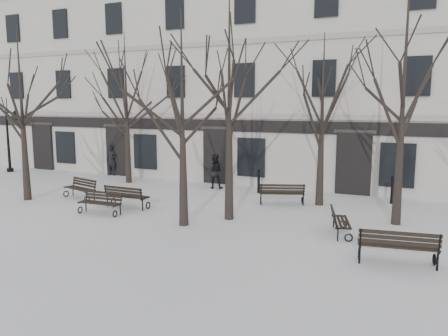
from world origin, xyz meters
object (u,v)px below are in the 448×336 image
Objects in this scene: tree_1 at (182,93)px; bench_5 at (339,221)px; lamp_post at (11,136)px; bench_1 at (126,196)px; bench_4 at (282,193)px; tree_0 at (21,93)px; bench_0 at (101,202)px; bench_3 at (81,188)px; tree_2 at (229,73)px; bench_2 at (398,245)px.

tree_1 is 4.25× the size of bench_5.
bench_5 is 21.52m from lamp_post.
bench_1 and bench_4 have the same top height.
tree_0 is at bearing -36.48° from lamp_post.
bench_5 is 0.45× the size of lamp_post.
bench_1 is at bearing 74.45° from bench_5.
bench_0 is 1.01× the size of bench_5.
bench_3 reaches higher than bench_5.
tree_2 reaches higher than lamp_post.
tree_2 reaches higher than bench_3.
bench_0 is (-3.70, 0.06, -4.10)m from tree_1.
bench_2 is 0.54× the size of lamp_post.
tree_0 is at bearing -134.44° from bench_3.
bench_2 is at bearing -6.67° from tree_0.
lamp_post is at bearing 158.60° from tree_1.
bench_1 is 8.55m from bench_5.
tree_2 reaches higher than tree_1.
tree_1 is 4.21× the size of bench_0.
bench_0 is 8.93m from bench_5.
bench_4 reaches higher than bench_0.
bench_0 is at bearing 76.20° from bench_1.
tree_2 is at bearing -15.79° from lamp_post.
tree_1 is 3.51× the size of bench_2.
lamp_post is at bearing 150.67° from bench_0.
bench_3 is (-2.67, 1.85, 0.02)m from bench_0.
tree_0 is 1.95× the size of lamp_post.
bench_1 is at bearing -20.95° from bench_2.
tree_0 is 3.84× the size of bench_4.
bench_5 is (-1.88, 2.21, -0.10)m from bench_2.
bench_3 is 11.56m from bench_5.
tree_0 is at bearing 6.78° from bench_1.
tree_0 is at bearing -1.68° from bench_4.
bench_3 is (2.00, 1.17, -4.20)m from tree_0.
tree_1 is at bearing 42.38° from bench_4.
bench_5 is at bearing 110.87° from bench_4.
bench_1 is 0.96× the size of bench_4.
bench_5 is (5.16, 1.15, -4.12)m from tree_1.
tree_1 is 3.89× the size of bench_1.
bench_0 is at bearing 15.51° from bench_4.
tree_2 is at bearing 3.96° from tree_0.
tree_2 is 6.32m from bench_5.
tree_0 is 4.32× the size of bench_0.
bench_4 is (8.61, 2.53, 0.02)m from bench_3.
bench_1 is 10.68m from bench_2.
bench_0 is 0.93× the size of bench_1.
lamp_post is at bearing 143.52° from tree_0.
bench_0 is at bearing 82.13° from bench_5.
bench_2 is (10.43, -2.31, 0.04)m from bench_1.
tree_0 is 9.54m from tree_2.
bench_4 is (5.62, 3.18, -0.00)m from bench_1.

